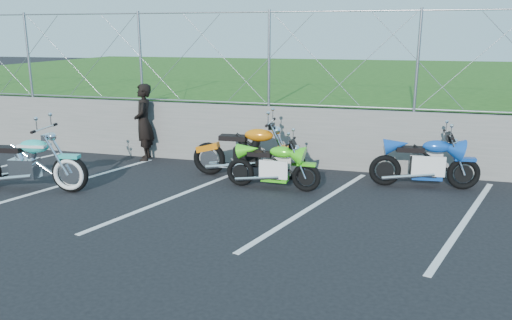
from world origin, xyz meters
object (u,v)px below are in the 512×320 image
(naked_orange, at_px, (250,153))
(sportbike_blue, at_px, (426,164))
(sportbike_green, at_px, (274,168))
(person_standing, at_px, (144,122))
(cruiser_turquoise, at_px, (27,165))

(naked_orange, distance_m, sportbike_blue, 3.38)
(naked_orange, xyz_separation_m, sportbike_green, (0.65, -0.62, -0.09))
(naked_orange, distance_m, person_standing, 2.83)
(person_standing, bearing_deg, cruiser_turquoise, -42.65)
(cruiser_turquoise, height_order, person_standing, person_standing)
(cruiser_turquoise, bearing_deg, naked_orange, 20.07)
(cruiser_turquoise, bearing_deg, person_standing, 62.37)
(naked_orange, bearing_deg, sportbike_blue, 0.91)
(sportbike_green, bearing_deg, sportbike_blue, 18.27)
(cruiser_turquoise, relative_size, person_standing, 1.38)
(cruiser_turquoise, bearing_deg, sportbike_blue, 9.38)
(sportbike_green, xyz_separation_m, person_standing, (-3.36, 1.37, 0.46))
(naked_orange, height_order, sportbike_green, naked_orange)
(sportbike_green, relative_size, sportbike_blue, 0.90)
(naked_orange, bearing_deg, person_standing, 162.00)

